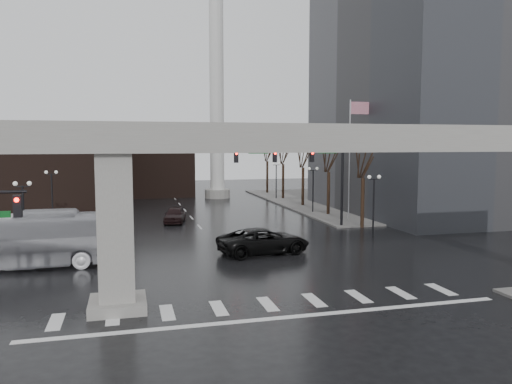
{
  "coord_description": "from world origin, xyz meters",
  "views": [
    {
      "loc": [
        -6.45,
        -23.56,
        7.76
      ],
      "look_at": [
        1.89,
        8.49,
        4.5
      ],
      "focal_mm": 35.0,
      "sensor_mm": 36.0,
      "label": 1
    }
  ],
  "objects_px": {
    "signal_mast_arm": "(303,165)",
    "city_bus": "(27,240)",
    "pickup_truck": "(264,241)",
    "far_car": "(175,215)"
  },
  "relations": [
    {
      "from": "signal_mast_arm",
      "to": "city_bus",
      "type": "relative_size",
      "value": 0.96
    },
    {
      "from": "signal_mast_arm",
      "to": "city_bus",
      "type": "xyz_separation_m",
      "value": [
        -21.56,
        -9.15,
        -4.07
      ]
    },
    {
      "from": "signal_mast_arm",
      "to": "pickup_truck",
      "type": "relative_size",
      "value": 1.86
    },
    {
      "from": "pickup_truck",
      "to": "far_car",
      "type": "relative_size",
      "value": 1.43
    },
    {
      "from": "pickup_truck",
      "to": "signal_mast_arm",
      "type": "bearing_deg",
      "value": -43.15
    },
    {
      "from": "pickup_truck",
      "to": "city_bus",
      "type": "xyz_separation_m",
      "value": [
        -15.35,
        -0.08,
        0.85
      ]
    },
    {
      "from": "signal_mast_arm",
      "to": "pickup_truck",
      "type": "height_order",
      "value": "signal_mast_arm"
    },
    {
      "from": "signal_mast_arm",
      "to": "city_bus",
      "type": "height_order",
      "value": "signal_mast_arm"
    },
    {
      "from": "city_bus",
      "to": "signal_mast_arm",
      "type": "bearing_deg",
      "value": -65.67
    },
    {
      "from": "far_car",
      "to": "pickup_truck",
      "type": "bearing_deg",
      "value": -61.37
    }
  ]
}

